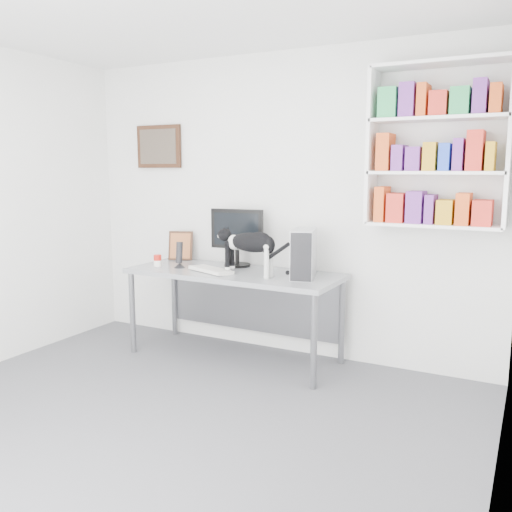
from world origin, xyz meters
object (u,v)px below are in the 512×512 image
object	(u,v)px
pc_tower	(304,253)
speaker	(179,254)
leaning_print	(181,245)
soup_can	(158,261)
desk	(234,315)
cat	(250,253)
bookshelf	(437,146)
monitor	(237,237)
keyboard	(211,270)

from	to	relation	value
pc_tower	speaker	distance (m)	1.18
leaning_print	soup_can	size ratio (longest dim) A/B	2.79
speaker	desk	bearing A→B (deg)	-0.84
desk	cat	bearing A→B (deg)	-26.79
pc_tower	bookshelf	bearing A→B (deg)	-2.51
bookshelf	speaker	xyz separation A→B (m)	(-2.15, -0.34, -0.94)
desk	cat	world-z (taller)	cat
desk	monitor	distance (m)	0.71
soup_can	keyboard	bearing A→B (deg)	-0.99
bookshelf	pc_tower	distance (m)	1.32
bookshelf	leaning_print	bearing A→B (deg)	179.76
soup_can	cat	distance (m)	0.99
pc_tower	leaning_print	bearing A→B (deg)	154.43
soup_can	cat	xyz separation A→B (m)	(0.98, -0.01, 0.14)
bookshelf	monitor	world-z (taller)	bookshelf
keyboard	soup_can	bearing A→B (deg)	-159.78
keyboard	leaning_print	size ratio (longest dim) A/B	1.50
monitor	leaning_print	bearing A→B (deg)	170.81
bookshelf	monitor	size ratio (longest dim) A/B	2.30
keyboard	speaker	xyz separation A→B (m)	(-0.36, 0.04, 0.11)
leaning_print	bookshelf	bearing A→B (deg)	-20.43
leaning_print	cat	xyz separation A→B (m)	(0.99, -0.40, 0.04)
pc_tower	cat	size ratio (longest dim) A/B	0.64
pc_tower	cat	world-z (taller)	pc_tower
keyboard	pc_tower	distance (m)	0.84
monitor	cat	bearing A→B (deg)	-52.62
bookshelf	keyboard	size ratio (longest dim) A/B	2.81
speaker	cat	world-z (taller)	cat
desk	speaker	xyz separation A→B (m)	(-0.52, -0.08, 0.52)
bookshelf	speaker	bearing A→B (deg)	-170.94
monitor	cat	distance (m)	0.49
keyboard	monitor	bearing A→B (deg)	100.16
desk	keyboard	xyz separation A→B (m)	(-0.16, -0.12, 0.41)
keyboard	speaker	world-z (taller)	speaker
soup_can	monitor	bearing A→B (deg)	27.47
monitor	soup_can	xyz separation A→B (m)	(-0.65, -0.34, -0.22)
keyboard	bookshelf	bearing A→B (deg)	33.37
pc_tower	desk	bearing A→B (deg)	167.16
monitor	pc_tower	size ratio (longest dim) A/B	1.35
monitor	leaning_print	size ratio (longest dim) A/B	1.82
monitor	keyboard	bearing A→B (deg)	-106.34
bookshelf	soup_can	world-z (taller)	bookshelf
desk	pc_tower	size ratio (longest dim) A/B	4.77
desk	monitor	world-z (taller)	monitor
speaker	pc_tower	bearing A→B (deg)	-3.84
bookshelf	desk	distance (m)	2.20
keyboard	leaning_print	distance (m)	0.73
pc_tower	speaker	xyz separation A→B (m)	(-1.17, -0.11, -0.08)
speaker	leaning_print	size ratio (longest dim) A/B	0.84
bookshelf	keyboard	xyz separation A→B (m)	(-1.79, -0.38, -1.04)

